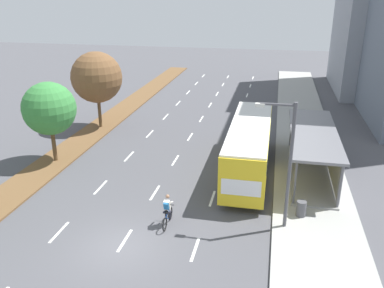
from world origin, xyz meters
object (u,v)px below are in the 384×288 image
at_px(bus, 249,143).
at_px(trash_bin, 301,209).
at_px(cyclist, 167,212).
at_px(median_tree_third, 97,77).
at_px(median_tree_second, 49,109).
at_px(bus_shelter, 317,148).
at_px(streetlight, 287,158).

relative_size(bus, trash_bin, 13.28).
height_order(cyclist, median_tree_third, median_tree_third).
bearing_deg(median_tree_third, median_tree_second, -90.21).
bearing_deg(cyclist, bus, 64.18).
bearing_deg(bus_shelter, median_tree_second, -175.08).
bearing_deg(cyclist, streetlight, 9.14).
height_order(bus_shelter, trash_bin, bus_shelter).
xyz_separation_m(bus, trash_bin, (3.20, -5.26, -1.49)).
xyz_separation_m(bus_shelter, median_tree_second, (-17.77, -1.53, 2.03)).
bearing_deg(median_tree_third, bus_shelter, -19.07).
xyz_separation_m(bus_shelter, trash_bin, (-1.08, -5.78, -1.29)).
bearing_deg(streetlight, median_tree_second, 160.87).
relative_size(bus, median_tree_second, 2.02).
height_order(median_tree_second, streetlight, streetlight).
bearing_deg(median_tree_third, bus, -26.28).
bearing_deg(bus, streetlight, -71.42).
height_order(cyclist, trash_bin, cyclist).
height_order(cyclist, streetlight, streetlight).
xyz_separation_m(cyclist, trash_bin, (6.77, 2.11, -0.22)).
bearing_deg(median_tree_second, cyclist, -32.63).
height_order(bus_shelter, bus, bus).
distance_m(bus, median_tree_second, 13.66).
bearing_deg(streetlight, cyclist, -170.86).
bearing_deg(bus_shelter, trash_bin, -100.57).
bearing_deg(bus_shelter, cyclist, -134.84).
xyz_separation_m(median_tree_third, trash_bin, (16.67, -11.91, -3.93)).
distance_m(bus_shelter, cyclist, 11.18).
distance_m(cyclist, trash_bin, 7.09).
bearing_deg(median_tree_third, cyclist, -54.78).
bearing_deg(median_tree_third, trash_bin, -35.55).
relative_size(bus, streetlight, 1.74).
relative_size(bus_shelter, median_tree_third, 1.54).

